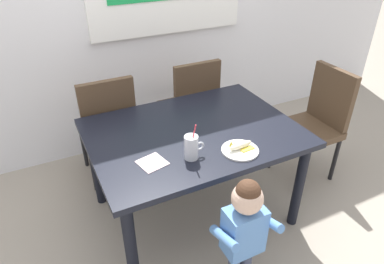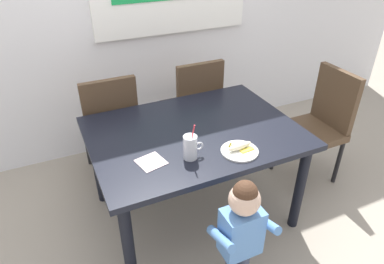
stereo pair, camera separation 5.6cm
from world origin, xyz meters
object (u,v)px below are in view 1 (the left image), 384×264
dining_chair_left (108,124)px  snack_plate (240,150)px  dining_chair_far (317,118)px  toddler_standing (244,226)px  dining_table (193,142)px  dining_chair_right (191,103)px  peeled_banana (241,145)px  paper_napkin (152,163)px  milk_cup (191,148)px

dining_chair_left → snack_plate: dining_chair_left is taller
dining_chair_far → toddler_standing: 1.39m
dining_table → dining_chair_right: 0.80m
peeled_banana → dining_chair_right: bearing=80.1°
dining_chair_left → dining_chair_right: same height
dining_table → dining_chair_right: (0.34, 0.72, -0.11)m
dining_table → peeled_banana: peeled_banana is taller
dining_chair_left → peeled_banana: dining_chair_left is taller
dining_table → dining_chair_left: (-0.43, 0.69, -0.11)m
peeled_banana → paper_napkin: 0.55m
dining_chair_left → dining_chair_right: bearing=-178.4°
dining_table → snack_plate: (0.15, -0.35, 0.10)m
dining_table → dining_chair_left: 0.83m
dining_chair_left → peeled_banana: 1.21m
dining_table → dining_chair_far: 1.16m
paper_napkin → dining_chair_left: bearing=93.2°
peeled_banana → toddler_standing: bearing=-117.8°
snack_plate → peeled_banana: size_ratio=1.33×
dining_chair_far → toddler_standing: dining_chair_far is taller
toddler_standing → dining_chair_right: bearing=75.1°
dining_chair_far → paper_napkin: bearing=-81.6°
snack_plate → peeled_banana: 0.03m
dining_table → snack_plate: snack_plate is taller
dining_chair_left → milk_cup: bearing=106.1°
paper_napkin → milk_cup: bearing=-13.6°
milk_cup → peeled_banana: (0.31, -0.06, -0.04)m
dining_table → dining_chair_left: dining_chair_left is taller
milk_cup → snack_plate: size_ratio=1.08×
toddler_standing → dining_chair_far: bearing=30.8°
dining_chair_right → peeled_banana: dining_chair_right is taller
milk_cup → snack_plate: milk_cup is taller
dining_chair_left → dining_chair_right: 0.77m
snack_plate → dining_table: bearing=112.8°
dining_chair_right → dining_chair_far: bearing=138.9°
peeled_banana → dining_chair_left: bearing=119.7°
dining_chair_right → toddler_standing: dining_chair_right is taller
toddler_standing → peeled_banana: (0.20, 0.37, 0.25)m
dining_chair_left → dining_chair_right: (0.77, 0.02, 0.00)m
dining_chair_left → milk_cup: (0.28, -0.97, 0.27)m
toddler_standing → paper_napkin: size_ratio=5.59×
dining_table → dining_chair_right: dining_chair_right is taller
toddler_standing → milk_cup: bearing=104.5°
dining_chair_left → toddler_standing: (0.39, -1.40, -0.02)m
dining_chair_far → snack_plate: dining_chair_far is taller
snack_plate → peeled_banana: bearing=51.5°
dining_chair_left → dining_chair_right: size_ratio=1.00×
dining_chair_left → toddler_standing: 1.45m
dining_chair_right → dining_chair_left: bearing=1.6°
paper_napkin → peeled_banana: bearing=-12.0°
dining_chair_far → peeled_banana: bearing=-71.2°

